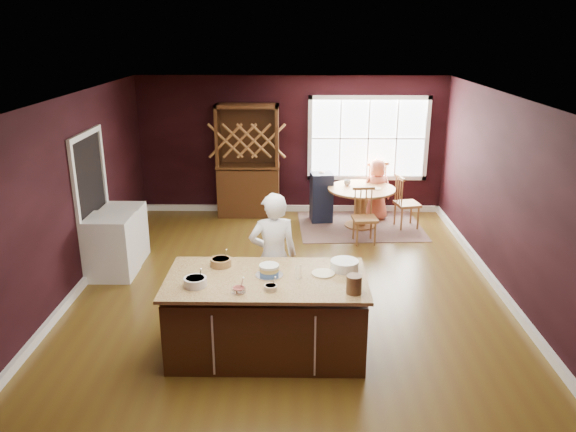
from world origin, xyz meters
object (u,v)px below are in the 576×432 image
object	(u,v)px
high_chair	(321,196)
hutch	(248,161)
dryer	(124,233)
kitchen_island	(267,316)
chair_east	(407,201)
baker	(273,257)
chair_north	(374,186)
layer_cake	(269,270)
toddler	(320,180)
dining_table	(361,199)
seated_woman	(377,190)
chair_south	(365,216)
washer	(112,247)

from	to	relation	value
high_chair	hutch	bearing A→B (deg)	159.12
hutch	dryer	bearing A→B (deg)	-128.02
kitchen_island	chair_east	world-z (taller)	chair_east
baker	chair_east	bearing A→B (deg)	-133.66
baker	chair_north	xyz separation A→B (m)	(1.83, 4.36, -0.29)
layer_cake	toddler	distance (m)	4.65
dining_table	layer_cake	xyz separation A→B (m)	(-1.50, -4.24, 0.45)
dryer	toddler	bearing A→B (deg)	31.95
chair_north	toddler	xyz separation A→B (m)	(-1.09, -0.51, 0.27)
toddler	hutch	world-z (taller)	hutch
baker	chair_north	world-z (taller)	baker
layer_cake	high_chair	world-z (taller)	layer_cake
seated_woman	hutch	xyz separation A→B (m)	(-2.49, 0.23, 0.50)
toddler	chair_east	bearing A→B (deg)	-13.77
kitchen_island	chair_south	distance (m)	3.77
high_chair	dining_table	bearing A→B (deg)	-30.34
chair_north	chair_east	bearing A→B (deg)	109.22
baker	seated_woman	bearing A→B (deg)	-124.55
toddler	kitchen_island	bearing A→B (deg)	-99.58
kitchen_island	high_chair	xyz separation A→B (m)	(0.81, 4.61, 0.06)
dining_table	chair_south	distance (m)	0.85
baker	layer_cake	world-z (taller)	baker
chair_north	washer	bearing A→B (deg)	25.99
chair_south	toddler	world-z (taller)	chair_south
washer	high_chair	bearing A→B (deg)	38.84
washer	layer_cake	bearing A→B (deg)	-38.68
kitchen_island	high_chair	size ratio (longest dim) A/B	2.26
chair_south	chair_north	world-z (taller)	chair_north
chair_north	washer	xyz separation A→B (m)	(-4.29, -3.14, -0.08)
seated_woman	dryer	size ratio (longest dim) A/B	1.34
washer	chair_south	bearing A→B (deg)	20.15
baker	chair_south	distance (m)	3.05
toddler	dryer	bearing A→B (deg)	-148.05
layer_cake	chair_north	size ratio (longest dim) A/B	0.29
toddler	high_chair	bearing A→B (deg)	-57.26
high_chair	hutch	world-z (taller)	hutch
high_chair	hutch	xyz separation A→B (m)	(-1.42, 0.35, 0.60)
dining_table	dryer	world-z (taller)	dryer
chair_east	high_chair	xyz separation A→B (m)	(-1.58, 0.35, -0.01)
high_chair	dryer	xyz separation A→B (m)	(-3.22, -1.95, -0.05)
kitchen_island	hutch	world-z (taller)	hutch
layer_cake	dryer	distance (m)	3.60
high_chair	chair_east	bearing A→B (deg)	-19.77
chair_south	dryer	distance (m)	4.00
dining_table	hutch	bearing A→B (deg)	162.95
kitchen_island	layer_cake	bearing A→B (deg)	63.60
chair_east	chair_north	world-z (taller)	chair_north
chair_south	dryer	bearing A→B (deg)	-174.02
hutch	dryer	world-z (taller)	hutch
kitchen_island	layer_cake	world-z (taller)	layer_cake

